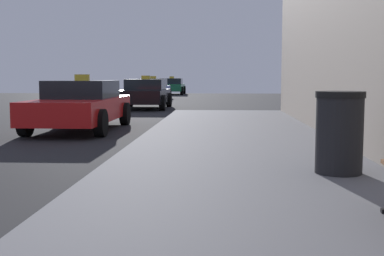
{
  "coord_description": "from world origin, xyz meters",
  "views": [
    {
      "loc": [
        3.64,
        -2.48,
        1.36
      ],
      "look_at": [
        3.24,
        4.61,
        0.64
      ],
      "focal_mm": 47.04,
      "sensor_mm": 36.0,
      "label": 1
    }
  ],
  "objects": [
    {
      "name": "car_red",
      "position": [
        0.05,
        10.27,
        0.65
      ],
      "size": [
        1.97,
        4.56,
        1.43
      ],
      "rotation": [
        0.0,
        0.0,
        3.14
      ],
      "color": "red",
      "rests_on": "ground_plane"
    },
    {
      "name": "car_black",
      "position": [
        0.38,
        19.25,
        0.65
      ],
      "size": [
        2.03,
        4.14,
        1.43
      ],
      "rotation": [
        0.0,
        0.0,
        3.14
      ],
      "color": "black",
      "rests_on": "ground_plane"
    },
    {
      "name": "trash_bin",
      "position": [
        5.14,
        3.87,
        0.67
      ],
      "size": [
        0.61,
        0.61,
        1.03
      ],
      "color": "black",
      "rests_on": "sidewalk"
    },
    {
      "name": "car_blue",
      "position": [
        -0.53,
        28.51,
        0.65
      ],
      "size": [
        1.99,
        4.17,
        1.43
      ],
      "rotation": [
        0.0,
        0.0,
        3.14
      ],
      "color": "#233899",
      "rests_on": "ground_plane"
    },
    {
      "name": "car_green",
      "position": [
        -0.26,
        37.65,
        0.65
      ],
      "size": [
        2.05,
        4.05,
        1.43
      ],
      "rotation": [
        0.0,
        0.0,
        3.14
      ],
      "color": "#196638",
      "rests_on": "ground_plane"
    }
  ]
}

